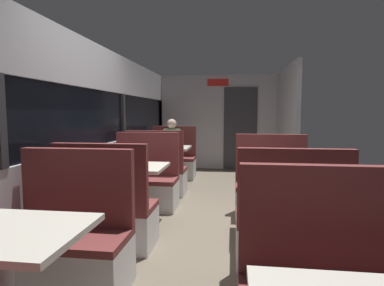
{
  "coord_description": "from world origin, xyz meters",
  "views": [
    {
      "loc": [
        0.38,
        -3.66,
        1.39
      ],
      "look_at": [
        -0.31,
        1.6,
        0.88
      ],
      "focal_mm": 29.68,
      "sensor_mm": 36.0,
      "label": 1
    }
  ],
  "objects_px": {
    "dining_table_near_window": "(4,247)",
    "bench_rear_aisle_facing_entry": "(271,193)",
    "dining_table_rear_aisle": "(279,181)",
    "dining_table_far_window": "(166,152)",
    "dining_table_mid_window": "(129,174)",
    "bench_far_window_facing_end": "(157,175)",
    "bench_rear_aisle_facing_end": "(290,232)",
    "bench_mid_window_facing_entry": "(145,185)",
    "bench_far_window_facing_entry": "(173,162)",
    "seated_passenger": "(172,153)",
    "bench_mid_window_facing_end": "(108,216)",
    "bench_near_window_facing_entry": "(70,248)"
  },
  "relations": [
    {
      "from": "bench_rear_aisle_facing_end",
      "to": "bench_rear_aisle_facing_entry",
      "type": "bearing_deg",
      "value": 90.0
    },
    {
      "from": "bench_mid_window_facing_entry",
      "to": "bench_far_window_facing_entry",
      "type": "bearing_deg",
      "value": 90.0
    },
    {
      "from": "dining_table_near_window",
      "to": "bench_mid_window_facing_end",
      "type": "bearing_deg",
      "value": 90.0
    },
    {
      "from": "bench_far_window_facing_end",
      "to": "seated_passenger",
      "type": "relative_size",
      "value": 0.87
    },
    {
      "from": "bench_mid_window_facing_entry",
      "to": "seated_passenger",
      "type": "distance_m",
      "value": 2.11
    },
    {
      "from": "dining_table_rear_aisle",
      "to": "bench_rear_aisle_facing_entry",
      "type": "distance_m",
      "value": 0.77
    },
    {
      "from": "bench_mid_window_facing_end",
      "to": "bench_rear_aisle_facing_end",
      "type": "xyz_separation_m",
      "value": [
        1.79,
        -0.2,
        0.0
      ]
    },
    {
      "from": "dining_table_rear_aisle",
      "to": "bench_rear_aisle_facing_end",
      "type": "distance_m",
      "value": 0.77
    },
    {
      "from": "dining_table_near_window",
      "to": "bench_rear_aisle_facing_entry",
      "type": "height_order",
      "value": "bench_rear_aisle_facing_entry"
    },
    {
      "from": "bench_far_window_facing_end",
      "to": "dining_table_rear_aisle",
      "type": "height_order",
      "value": "bench_far_window_facing_end"
    },
    {
      "from": "dining_table_near_window",
      "to": "dining_table_rear_aisle",
      "type": "xyz_separation_m",
      "value": [
        1.79,
        1.97,
        0.0
      ]
    },
    {
      "from": "bench_far_window_facing_end",
      "to": "bench_rear_aisle_facing_end",
      "type": "bearing_deg",
      "value": -52.96
    },
    {
      "from": "dining_table_mid_window",
      "to": "seated_passenger",
      "type": "xyz_separation_m",
      "value": [
        0.0,
        2.8,
        -0.1
      ]
    },
    {
      "from": "bench_mid_window_facing_end",
      "to": "bench_rear_aisle_facing_end",
      "type": "distance_m",
      "value": 1.8
    },
    {
      "from": "bench_far_window_facing_end",
      "to": "bench_mid_window_facing_end",
      "type": "bearing_deg",
      "value": -90.0
    },
    {
      "from": "bench_rear_aisle_facing_end",
      "to": "bench_far_window_facing_end",
      "type": "bearing_deg",
      "value": 127.04
    },
    {
      "from": "dining_table_near_window",
      "to": "dining_table_far_window",
      "type": "xyz_separation_m",
      "value": [
        0.0,
        4.34,
        0.0
      ]
    },
    {
      "from": "dining_table_mid_window",
      "to": "bench_far_window_facing_end",
      "type": "distance_m",
      "value": 1.5
    },
    {
      "from": "bench_far_window_facing_entry",
      "to": "seated_passenger",
      "type": "relative_size",
      "value": 0.87
    },
    {
      "from": "dining_table_rear_aisle",
      "to": "bench_near_window_facing_entry",
      "type": "bearing_deg",
      "value": -144.59
    },
    {
      "from": "bench_mid_window_facing_end",
      "to": "bench_far_window_facing_entry",
      "type": "height_order",
      "value": "same"
    },
    {
      "from": "dining_table_near_window",
      "to": "bench_near_window_facing_entry",
      "type": "bearing_deg",
      "value": 90.0
    },
    {
      "from": "bench_near_window_facing_entry",
      "to": "dining_table_rear_aisle",
      "type": "height_order",
      "value": "bench_near_window_facing_entry"
    },
    {
      "from": "bench_near_window_facing_entry",
      "to": "dining_table_mid_window",
      "type": "relative_size",
      "value": 1.22
    },
    {
      "from": "dining_table_far_window",
      "to": "seated_passenger",
      "type": "distance_m",
      "value": 0.64
    },
    {
      "from": "bench_far_window_facing_entry",
      "to": "bench_rear_aisle_facing_end",
      "type": "height_order",
      "value": "same"
    },
    {
      "from": "dining_table_far_window",
      "to": "dining_table_rear_aisle",
      "type": "distance_m",
      "value": 2.97
    },
    {
      "from": "bench_mid_window_facing_end",
      "to": "dining_table_far_window",
      "type": "relative_size",
      "value": 1.22
    },
    {
      "from": "bench_far_window_facing_entry",
      "to": "dining_table_rear_aisle",
      "type": "distance_m",
      "value": 3.57
    },
    {
      "from": "bench_mid_window_facing_entry",
      "to": "seated_passenger",
      "type": "xyz_separation_m",
      "value": [
        0.0,
        2.1,
        0.21
      ]
    },
    {
      "from": "bench_near_window_facing_entry",
      "to": "bench_far_window_facing_end",
      "type": "relative_size",
      "value": 1.0
    },
    {
      "from": "bench_mid_window_facing_entry",
      "to": "bench_mid_window_facing_end",
      "type": "bearing_deg",
      "value": -90.0
    },
    {
      "from": "dining_table_mid_window",
      "to": "bench_far_window_facing_end",
      "type": "xyz_separation_m",
      "value": [
        0.0,
        1.47,
        -0.31
      ]
    },
    {
      "from": "bench_mid_window_facing_entry",
      "to": "bench_rear_aisle_facing_end",
      "type": "height_order",
      "value": "same"
    },
    {
      "from": "seated_passenger",
      "to": "bench_far_window_facing_end",
      "type": "bearing_deg",
      "value": -90.0
    },
    {
      "from": "bench_mid_window_facing_end",
      "to": "dining_table_far_window",
      "type": "height_order",
      "value": "bench_mid_window_facing_end"
    },
    {
      "from": "dining_table_mid_window",
      "to": "bench_far_window_facing_entry",
      "type": "relative_size",
      "value": 0.82
    },
    {
      "from": "dining_table_mid_window",
      "to": "bench_rear_aisle_facing_end",
      "type": "bearing_deg",
      "value": -26.68
    },
    {
      "from": "dining_table_rear_aisle",
      "to": "dining_table_far_window",
      "type": "bearing_deg",
      "value": 127.04
    },
    {
      "from": "bench_mid_window_facing_end",
      "to": "dining_table_rear_aisle",
      "type": "bearing_deg",
      "value": 15.59
    },
    {
      "from": "dining_table_near_window",
      "to": "bench_mid_window_facing_end",
      "type": "xyz_separation_m",
      "value": [
        0.0,
        1.47,
        -0.31
      ]
    },
    {
      "from": "bench_mid_window_facing_entry",
      "to": "bench_far_window_facing_end",
      "type": "xyz_separation_m",
      "value": [
        0.0,
        0.77,
        0.0
      ]
    },
    {
      "from": "bench_mid_window_facing_end",
      "to": "bench_far_window_facing_entry",
      "type": "bearing_deg",
      "value": 90.0
    },
    {
      "from": "bench_mid_window_facing_entry",
      "to": "bench_far_window_facing_end",
      "type": "bearing_deg",
      "value": 90.0
    },
    {
      "from": "bench_mid_window_facing_entry",
      "to": "bench_far_window_facing_entry",
      "type": "distance_m",
      "value": 2.17
    },
    {
      "from": "dining_table_near_window",
      "to": "bench_mid_window_facing_entry",
      "type": "bearing_deg",
      "value": 90.0
    },
    {
      "from": "bench_rear_aisle_facing_entry",
      "to": "dining_table_far_window",
      "type": "bearing_deg",
      "value": 136.95
    },
    {
      "from": "bench_rear_aisle_facing_entry",
      "to": "bench_rear_aisle_facing_end",
      "type": "bearing_deg",
      "value": -90.0
    },
    {
      "from": "seated_passenger",
      "to": "bench_near_window_facing_entry",
      "type": "bearing_deg",
      "value": -90.0
    },
    {
      "from": "dining_table_mid_window",
      "to": "bench_rear_aisle_facing_end",
      "type": "relative_size",
      "value": 0.82
    }
  ]
}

